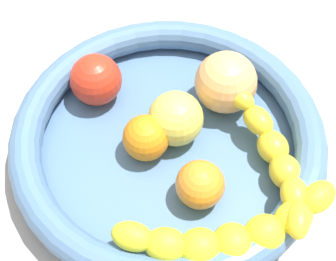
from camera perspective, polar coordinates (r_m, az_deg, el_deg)
The scene contains 9 objects.
kitchen_counter at distance 61.43cm, azimuth 0.00°, elevation -3.21°, with size 120.00×120.00×3.00cm, color #9F9B9A.
fruit_bowl at distance 57.90cm, azimuth 0.00°, elevation -1.06°, with size 35.55×35.55×5.20cm.
banana_draped_left at distance 55.63cm, azimuth 11.86°, elevation -2.89°, with size 14.88×15.26×4.77cm.
banana_draped_right at distance 50.99cm, azimuth 7.06°, elevation -11.49°, with size 16.88×18.50×4.92cm.
orange_front at distance 53.33cm, azimuth 3.61°, elevation -6.05°, with size 5.22×5.22×5.22cm, color orange.
orange_mid_left at distance 56.30cm, azimuth -2.48°, elevation -0.82°, with size 5.23×5.23×5.23cm, color orange.
apple_yellow at distance 57.05cm, azimuth 0.99°, elevation 1.30°, with size 6.31×6.31×6.31cm, color #D8D154.
tomato_red at distance 61.24cm, azimuth -8.06°, elevation 5.65°, with size 6.21×6.21×6.21cm, color red.
peach_blush at distance 60.00cm, azimuth 6.48°, elevation 5.37°, with size 7.36×7.36×7.36cm, color #EAA564.
Camera 1 is at (-27.82, -15.58, 54.00)cm, focal length 54.53 mm.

